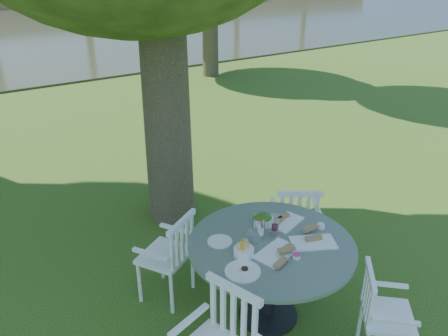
{
  "coord_description": "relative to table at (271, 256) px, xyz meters",
  "views": [
    {
      "loc": [
        -2.79,
        -3.67,
        3.04
      ],
      "look_at": [
        0.0,
        0.2,
        0.85
      ],
      "focal_mm": 35.0,
      "sensor_mm": 36.0,
      "label": 1
    }
  ],
  "objects": [
    {
      "name": "table",
      "position": [
        0.0,
        0.0,
        0.0
      ],
      "size": [
        1.48,
        1.48,
        0.84
      ],
      "color": "black",
      "rests_on": "ground"
    },
    {
      "name": "ground",
      "position": [
        0.56,
        1.3,
        -0.69
      ],
      "size": [
        140.0,
        140.0,
        0.0
      ],
      "primitive_type": "plane",
      "color": "#20400D",
      "rests_on": "ground"
    },
    {
      "name": "tableware",
      "position": [
        -0.03,
        0.04,
        0.19
      ],
      "size": [
        1.17,
        0.8,
        0.22
      ],
      "color": "white",
      "rests_on": "table"
    },
    {
      "name": "chair_nw",
      "position": [
        -0.59,
        0.75,
        -0.14
      ],
      "size": [
        0.63,
        0.61,
        0.93
      ],
      "rotation": [
        0.0,
        0.0,
        -2.64
      ],
      "color": "white",
      "rests_on": "ground"
    },
    {
      "name": "chair_ne",
      "position": [
        0.82,
        0.5,
        -0.14
      ],
      "size": [
        0.64,
        0.63,
        0.93
      ],
      "rotation": [
        0.0,
        0.0,
        -3.75
      ],
      "color": "white",
      "rests_on": "ground"
    },
    {
      "name": "chair_se",
      "position": [
        0.41,
        -0.87,
        -0.18
      ],
      "size": [
        0.59,
        0.59,
        0.86
      ],
      "rotation": [
        0.0,
        0.0,
        0.78
      ],
      "color": "white",
      "rests_on": "ground"
    }
  ]
}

